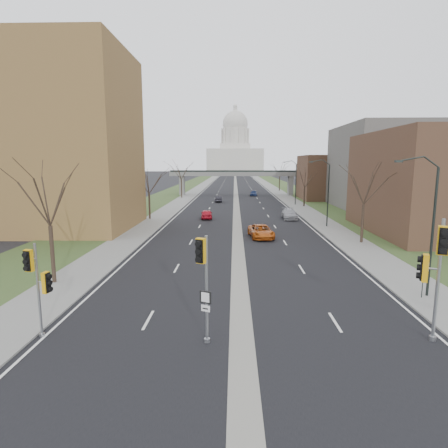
{
  "coord_description": "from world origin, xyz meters",
  "views": [
    {
      "loc": [
        -0.38,
        -16.91,
        8.4
      ],
      "look_at": [
        -1.16,
        10.84,
        3.83
      ],
      "focal_mm": 30.0,
      "sensor_mm": 36.0,
      "label": 1
    }
  ],
  "objects_px": {
    "speed_limit_sign": "(424,273)",
    "car_right_far": "(254,193)",
    "car_left_far": "(218,199)",
    "signal_pole_left": "(38,278)",
    "car_right_mid": "(289,214)",
    "signal_pole_right": "(435,263)",
    "signal_pole_median": "(203,271)",
    "car_left_near": "(207,214)",
    "car_right_near": "(261,231)"
  },
  "relations": [
    {
      "from": "car_left_far",
      "to": "car_right_near",
      "type": "relative_size",
      "value": 0.76
    },
    {
      "from": "car_right_far",
      "to": "signal_pole_left",
      "type": "bearing_deg",
      "value": -94.19
    },
    {
      "from": "signal_pole_left",
      "to": "car_right_mid",
      "type": "height_order",
      "value": "signal_pole_left"
    },
    {
      "from": "car_left_near",
      "to": "car_left_far",
      "type": "relative_size",
      "value": 1.03
    },
    {
      "from": "car_right_mid",
      "to": "speed_limit_sign",
      "type": "bearing_deg",
      "value": -83.17
    },
    {
      "from": "car_left_near",
      "to": "car_left_far",
      "type": "bearing_deg",
      "value": -95.77
    },
    {
      "from": "car_left_near",
      "to": "car_right_mid",
      "type": "height_order",
      "value": "car_right_mid"
    },
    {
      "from": "car_left_far",
      "to": "car_right_far",
      "type": "distance_m",
      "value": 17.7
    },
    {
      "from": "signal_pole_left",
      "to": "car_right_far",
      "type": "distance_m",
      "value": 80.42
    },
    {
      "from": "signal_pole_right",
      "to": "car_left_far",
      "type": "bearing_deg",
      "value": 124.78
    },
    {
      "from": "signal_pole_right",
      "to": "car_right_far",
      "type": "bearing_deg",
      "value": 116.59
    },
    {
      "from": "speed_limit_sign",
      "to": "signal_pole_right",
      "type": "bearing_deg",
      "value": -98.04
    },
    {
      "from": "car_left_near",
      "to": "car_right_mid",
      "type": "relative_size",
      "value": 0.8
    },
    {
      "from": "signal_pole_right",
      "to": "car_left_near",
      "type": "distance_m",
      "value": 41.36
    },
    {
      "from": "car_left_far",
      "to": "signal_pole_left",
      "type": "bearing_deg",
      "value": 80.49
    },
    {
      "from": "car_right_far",
      "to": "car_left_near",
      "type": "bearing_deg",
      "value": -96.9
    },
    {
      "from": "car_right_near",
      "to": "car_right_far",
      "type": "height_order",
      "value": "car_right_near"
    },
    {
      "from": "car_right_mid",
      "to": "signal_pole_right",
      "type": "bearing_deg",
      "value": -87.57
    },
    {
      "from": "signal_pole_left",
      "to": "car_right_far",
      "type": "xyz_separation_m",
      "value": [
        14.14,
        79.13,
        -2.36
      ]
    },
    {
      "from": "signal_pole_right",
      "to": "car_right_mid",
      "type": "distance_m",
      "value": 39.28
    },
    {
      "from": "car_left_near",
      "to": "signal_pole_median",
      "type": "bearing_deg",
      "value": 90.0
    },
    {
      "from": "speed_limit_sign",
      "to": "car_right_mid",
      "type": "relative_size",
      "value": 0.45
    },
    {
      "from": "signal_pole_left",
      "to": "speed_limit_sign",
      "type": "distance_m",
      "value": 21.73
    },
    {
      "from": "signal_pole_right",
      "to": "car_right_far",
      "type": "height_order",
      "value": "signal_pole_right"
    },
    {
      "from": "signal_pole_left",
      "to": "car_right_far",
      "type": "height_order",
      "value": "signal_pole_left"
    },
    {
      "from": "signal_pole_median",
      "to": "speed_limit_sign",
      "type": "height_order",
      "value": "signal_pole_median"
    },
    {
      "from": "signal_pole_right",
      "to": "car_right_mid",
      "type": "height_order",
      "value": "signal_pole_right"
    },
    {
      "from": "signal_pole_median",
      "to": "car_right_far",
      "type": "distance_m",
      "value": 79.86
    },
    {
      "from": "car_left_far",
      "to": "car_right_mid",
      "type": "xyz_separation_m",
      "value": [
        11.75,
        -24.19,
        0.09
      ]
    },
    {
      "from": "signal_pole_right",
      "to": "car_right_far",
      "type": "relative_size",
      "value": 1.45
    },
    {
      "from": "signal_pole_median",
      "to": "car_right_near",
      "type": "distance_m",
      "value": 25.88
    },
    {
      "from": "car_left_near",
      "to": "car_right_far",
      "type": "bearing_deg",
      "value": -106.9
    },
    {
      "from": "speed_limit_sign",
      "to": "car_right_near",
      "type": "relative_size",
      "value": 0.43
    },
    {
      "from": "car_right_mid",
      "to": "car_left_far",
      "type": "bearing_deg",
      "value": 117.0
    },
    {
      "from": "speed_limit_sign",
      "to": "car_left_far",
      "type": "relative_size",
      "value": 0.57
    },
    {
      "from": "signal_pole_right",
      "to": "speed_limit_sign",
      "type": "distance_m",
      "value": 6.51
    },
    {
      "from": "car_left_far",
      "to": "car_right_near",
      "type": "height_order",
      "value": "car_right_near"
    },
    {
      "from": "car_left_far",
      "to": "car_right_mid",
      "type": "relative_size",
      "value": 0.78
    },
    {
      "from": "speed_limit_sign",
      "to": "car_right_mid",
      "type": "height_order",
      "value": "speed_limit_sign"
    },
    {
      "from": "speed_limit_sign",
      "to": "car_left_far",
      "type": "distance_m",
      "value": 59.66
    },
    {
      "from": "car_right_mid",
      "to": "car_right_far",
      "type": "relative_size",
      "value": 1.26
    },
    {
      "from": "speed_limit_sign",
      "to": "car_right_far",
      "type": "xyz_separation_m",
      "value": [
        -6.74,
        73.29,
        -1.0
      ]
    },
    {
      "from": "signal_pole_left",
      "to": "signal_pole_median",
      "type": "xyz_separation_m",
      "value": [
        7.84,
        -0.42,
        0.53
      ]
    },
    {
      "from": "signal_pole_right",
      "to": "signal_pole_left",
      "type": "bearing_deg",
      "value": -155.88
    },
    {
      "from": "signal_pole_left",
      "to": "car_left_near",
      "type": "distance_m",
      "value": 39.6
    },
    {
      "from": "signal_pole_left",
      "to": "signal_pole_median",
      "type": "bearing_deg",
      "value": 7.34
    },
    {
      "from": "car_left_near",
      "to": "car_right_far",
      "type": "relative_size",
      "value": 1.01
    },
    {
      "from": "car_right_near",
      "to": "signal_pole_median",
      "type": "bearing_deg",
      "value": -106.25
    },
    {
      "from": "car_left_far",
      "to": "car_right_mid",
      "type": "distance_m",
      "value": 26.89
    },
    {
      "from": "signal_pole_right",
      "to": "car_right_near",
      "type": "relative_size",
      "value": 1.12
    }
  ]
}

